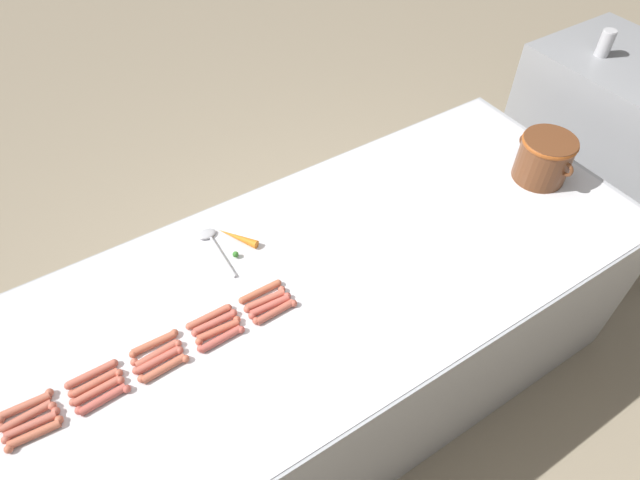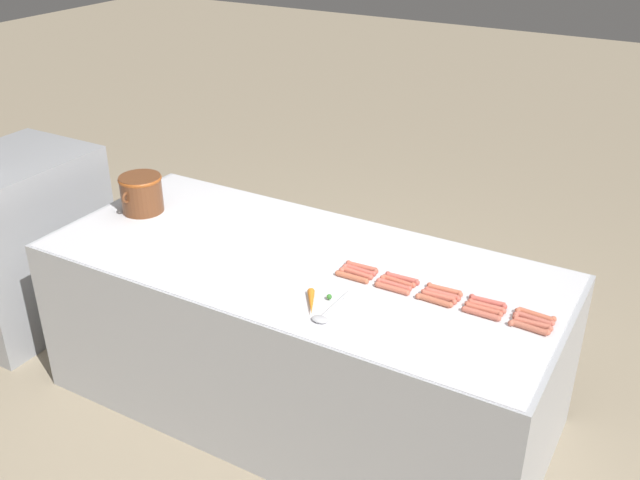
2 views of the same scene
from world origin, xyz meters
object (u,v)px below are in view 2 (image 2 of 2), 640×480
hot_dog_8 (394,285)px  hot_dog_9 (356,274)px  hot_dog_2 (434,300)px  hot_dog_3 (392,288)px  carrot (312,302)px  hot_dog_0 (529,328)px  bean_pot (141,192)px  hot_dog_7 (439,297)px  hot_dog_12 (442,294)px  hot_dog_15 (535,315)px  hot_dog_5 (532,323)px  hot_dog_4 (352,277)px  back_cabinet (20,242)px  hot_dog_19 (362,267)px  hot_dog_13 (398,281)px  hot_dog_14 (359,270)px  serving_spoon (325,314)px  hot_dog_18 (402,278)px  hot_dog_6 (483,309)px  hot_dog_17 (445,290)px  hot_dog_11 (487,306)px  hot_dog_16 (488,302)px  hot_dog_10 (534,319)px  hot_dog_1 (481,314)px

hot_dog_8 → hot_dog_9: 0.18m
hot_dog_2 → hot_dog_3: size_ratio=1.00×
hot_dog_8 → carrot: size_ratio=0.99×
hot_dog_0 → bean_pot: size_ratio=0.60×
hot_dog_7 → hot_dog_12: bearing=-9.5°
hot_dog_0 → hot_dog_15: size_ratio=1.00×
hot_dog_0 → hot_dog_5: bearing=-4.9°
hot_dog_4 → hot_dog_7: 0.39m
back_cabinet → hot_dog_15: (0.18, -2.89, 0.34)m
hot_dog_7 → hot_dog_12: 0.03m
hot_dog_19 → hot_dog_13: bearing=-100.7°
hot_dog_9 → hot_dog_14: (0.03, 0.00, 0.00)m
hot_dog_2 → hot_dog_4: size_ratio=1.00×
hot_dog_13 → bean_pot: 1.47m
hot_dog_12 → hot_dog_7: bearing=170.5°
serving_spoon → hot_dog_18: bearing=-21.0°
hot_dog_6 → hot_dog_17: same height
hot_dog_11 → hot_dog_15: size_ratio=1.00×
hot_dog_7 → hot_dog_13: (0.03, 0.20, 0.00)m
hot_dog_12 → hot_dog_11: bearing=-90.0°
hot_dog_4 → hot_dog_17: size_ratio=1.00×
hot_dog_3 → hot_dog_18: 0.10m
hot_dog_14 → hot_dog_7: bearing=-95.0°
hot_dog_8 → hot_dog_0: bearing=-93.3°
hot_dog_14 → serving_spoon: hot_dog_14 is taller
hot_dog_0 → hot_dog_4: bearing=89.8°
hot_dog_6 → hot_dog_15: 0.20m
serving_spoon → hot_dog_16: bearing=-52.8°
hot_dog_9 → hot_dog_13: size_ratio=1.00×
hot_dog_5 → serving_spoon: 0.81m
hot_dog_13 → hot_dog_18: (0.03, -0.01, 0.00)m
bean_pot → hot_dog_7: bearing=-91.7°
hot_dog_6 → hot_dog_14: bearing=86.6°
back_cabinet → hot_dog_0: back_cabinet is taller
hot_dog_0 → hot_dog_7: (0.04, 0.39, 0.00)m
hot_dog_2 → hot_dog_17: 0.10m
hot_dog_6 → carrot: size_ratio=0.99×
back_cabinet → hot_dog_17: bearing=-85.8°
hot_dog_11 → hot_dog_15: 0.19m
hot_dog_6 → hot_dog_19: same height
hot_dog_2 → hot_dog_10: (0.07, -0.39, 0.00)m
hot_dog_10 → serving_spoon: size_ratio=0.61×
hot_dog_5 → hot_dog_4: bearing=92.5°
hot_dog_0 → hot_dog_1: 0.19m
hot_dog_1 → hot_dog_15: (0.10, -0.19, 0.00)m
back_cabinet → hot_dog_6: bearing=-87.5°
hot_dog_11 → hot_dog_13: (0.00, 0.40, 0.00)m
hot_dog_13 → hot_dog_8: bearing=175.7°
hot_dog_3 → bean_pot: bean_pot is taller
bean_pot → hot_dog_9: bearing=-92.3°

